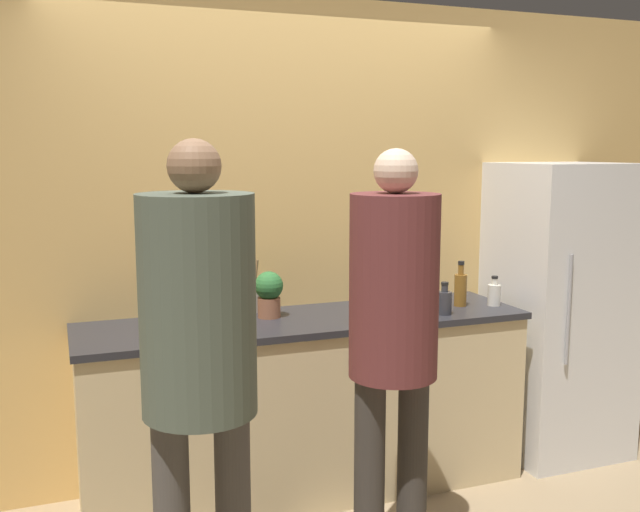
# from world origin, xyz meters

# --- Properties ---
(wall_back) EXTENTS (5.20, 0.06, 2.60)m
(wall_back) POSITION_xyz_m (0.00, 0.68, 1.30)
(wall_back) COLOR #E0B266
(wall_back) RESTS_ON ground_plane
(counter) EXTENTS (2.32, 0.66, 0.94)m
(counter) POSITION_xyz_m (0.00, 0.36, 0.47)
(counter) COLOR beige
(counter) RESTS_ON ground_plane
(refrigerator) EXTENTS (0.70, 0.68, 1.72)m
(refrigerator) POSITION_xyz_m (1.57, 0.33, 0.86)
(refrigerator) COLOR white
(refrigerator) RESTS_ON ground_plane
(person_left) EXTENTS (0.40, 0.40, 1.83)m
(person_left) POSITION_xyz_m (-0.74, -0.65, 1.13)
(person_left) COLOR #4C4742
(person_left) RESTS_ON ground_plane
(person_center) EXTENTS (0.37, 0.37, 1.80)m
(person_center) POSITION_xyz_m (0.09, -0.47, 1.09)
(person_center) COLOR #38332D
(person_center) RESTS_ON ground_plane
(fruit_bowl) EXTENTS (0.34, 0.34, 0.14)m
(fruit_bowl) POSITION_xyz_m (-0.54, 0.34, 0.99)
(fruit_bowl) COLOR brown
(fruit_bowl) RESTS_ON counter
(utensil_crock) EXTENTS (0.12, 0.12, 0.28)m
(utensil_crock) POSITION_xyz_m (-0.21, 0.60, 1.00)
(utensil_crock) COLOR #ADA393
(utensil_crock) RESTS_ON counter
(bottle_dark) EXTENTS (0.08, 0.08, 0.17)m
(bottle_dark) POSITION_xyz_m (0.70, 0.17, 1.00)
(bottle_dark) COLOR #333338
(bottle_dark) RESTS_ON counter
(bottle_clear) EXTENTS (0.07, 0.07, 0.17)m
(bottle_clear) POSITION_xyz_m (1.07, 0.26, 1.00)
(bottle_clear) COLOR silver
(bottle_clear) RESTS_ON counter
(bottle_amber) EXTENTS (0.07, 0.07, 0.25)m
(bottle_amber) POSITION_xyz_m (0.89, 0.31, 1.04)
(bottle_amber) COLOR brown
(bottle_amber) RESTS_ON counter
(cup_yellow) EXTENTS (0.09, 0.09, 0.10)m
(cup_yellow) POSITION_xyz_m (0.22, 0.19, 0.99)
(cup_yellow) COLOR gold
(cup_yellow) RESTS_ON counter
(potted_plant) EXTENTS (0.15, 0.15, 0.24)m
(potted_plant) POSITION_xyz_m (-0.18, 0.42, 1.07)
(potted_plant) COLOR #9E6042
(potted_plant) RESTS_ON counter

